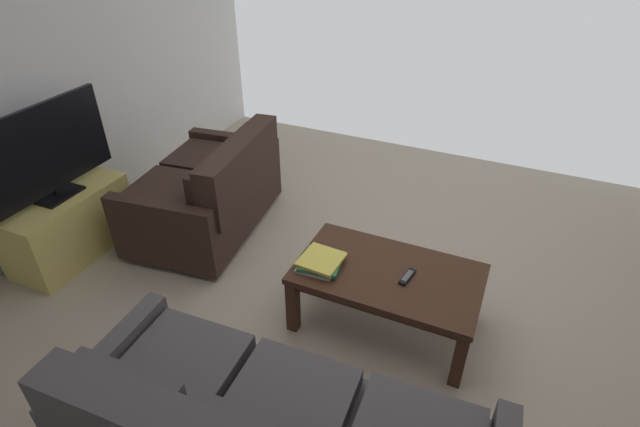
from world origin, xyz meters
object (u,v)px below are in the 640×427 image
at_px(book_stack, 321,261).
at_px(loveseat_near, 210,191).
at_px(flat_tv, 44,152).
at_px(coffee_table, 388,280).
at_px(tv_remote, 407,277).
at_px(tv_stand, 69,225).

bearing_deg(book_stack, loveseat_near, -24.87).
bearing_deg(flat_tv, coffee_table, -173.84).
relative_size(coffee_table, tv_remote, 6.82).
xyz_separation_m(loveseat_near, tv_stand, (0.80, 0.73, -0.10)).
bearing_deg(flat_tv, loveseat_near, -137.51).
distance_m(tv_stand, book_stack, 2.06).
bearing_deg(loveseat_near, tv_remote, 164.91).
distance_m(flat_tv, book_stack, 2.09).
xyz_separation_m(loveseat_near, coffee_table, (-1.65, 0.47, 0.01)).
bearing_deg(tv_remote, flat_tv, 5.61).
distance_m(tv_stand, flat_tv, 0.61).
height_order(coffee_table, book_stack, book_stack).
bearing_deg(tv_stand, book_stack, -175.81).
xyz_separation_m(flat_tv, book_stack, (-2.04, -0.15, -0.40)).
bearing_deg(tv_remote, book_stack, 10.90).
relative_size(tv_stand, flat_tv, 0.88).
xyz_separation_m(book_stack, tv_remote, (-0.52, -0.10, -0.02)).
distance_m(loveseat_near, coffee_table, 1.71).
distance_m(loveseat_near, tv_remote, 1.83).
bearing_deg(book_stack, flat_tv, 4.23).
relative_size(tv_stand, tv_remote, 5.69).
distance_m(coffee_table, book_stack, 0.43).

